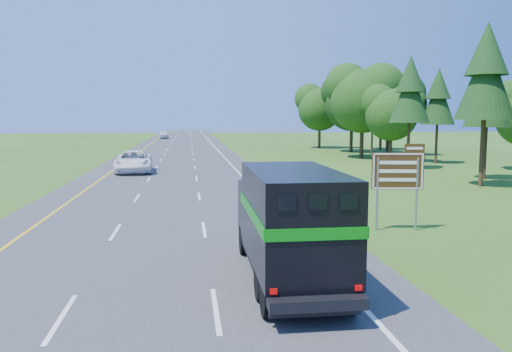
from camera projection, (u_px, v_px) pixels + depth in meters
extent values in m
cube|color=#38383A|center=(178.00, 158.00, 59.28)|extent=(15.00, 260.00, 0.04)
cube|color=yellow|center=(131.00, 158.00, 58.54)|extent=(0.15, 260.00, 0.01)
cube|color=white|center=(224.00, 157.00, 60.02)|extent=(0.15, 260.00, 0.01)
cylinder|color=black|center=(245.00, 239.00, 17.30)|extent=(0.34, 1.02, 1.02)
cylinder|color=black|center=(300.00, 238.00, 17.54)|extent=(0.34, 1.02, 1.02)
cylinder|color=black|center=(262.00, 281.00, 12.92)|extent=(0.34, 1.02, 1.02)
cylinder|color=black|center=(335.00, 278.00, 13.16)|extent=(0.34, 1.02, 1.02)
cylinder|color=black|center=(268.00, 296.00, 11.82)|extent=(0.34, 1.02, 1.02)
cylinder|color=black|center=(348.00, 292.00, 12.06)|extent=(0.34, 1.02, 1.02)
cube|color=black|center=(288.00, 259.00, 14.49)|extent=(2.31, 7.44, 0.26)
cube|color=black|center=(273.00, 208.00, 17.20)|extent=(2.29, 1.69, 1.76)
cube|color=black|center=(269.00, 191.00, 17.99)|extent=(2.04, 0.08, 0.56)
cube|color=black|center=(293.00, 216.00, 13.68)|extent=(2.38, 5.40, 2.55)
cube|color=#06780C|center=(317.00, 234.00, 11.00)|extent=(2.32, 0.06, 0.28)
cube|color=#06780C|center=(251.00, 213.00, 13.52)|extent=(0.10, 5.38, 0.28)
cube|color=#06780C|center=(335.00, 211.00, 13.81)|extent=(0.10, 5.38, 0.28)
cube|color=black|center=(287.00, 202.00, 10.83)|extent=(0.42, 0.04, 0.37)
cube|color=black|center=(318.00, 202.00, 10.91)|extent=(0.42, 0.04, 0.37)
cube|color=black|center=(349.00, 201.00, 11.00)|extent=(0.42, 0.04, 0.37)
cube|color=black|center=(315.00, 314.00, 11.33)|extent=(2.13, 0.14, 0.09)
cube|color=#B20505|center=(274.00, 292.00, 11.03)|extent=(0.17, 0.04, 0.13)
cube|color=#B20505|center=(359.00, 288.00, 11.27)|extent=(0.17, 0.04, 0.13)
imported|color=white|center=(134.00, 162.00, 43.26)|extent=(3.50, 6.85, 1.85)
imported|color=silver|center=(164.00, 135.00, 112.22)|extent=(2.34, 5.27, 1.76)
cylinder|color=gray|center=(377.00, 194.00, 21.00)|extent=(0.10, 0.10, 3.10)
cylinder|color=gray|center=(417.00, 194.00, 20.97)|extent=(0.10, 0.10, 3.10)
cube|color=#41240D|center=(398.00, 171.00, 20.87)|extent=(2.15, 0.40, 1.55)
cube|color=#41240D|center=(415.00, 148.00, 20.75)|extent=(0.83, 0.19, 0.37)
cube|color=white|center=(398.00, 171.00, 20.84)|extent=(2.04, 0.33, 1.49)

